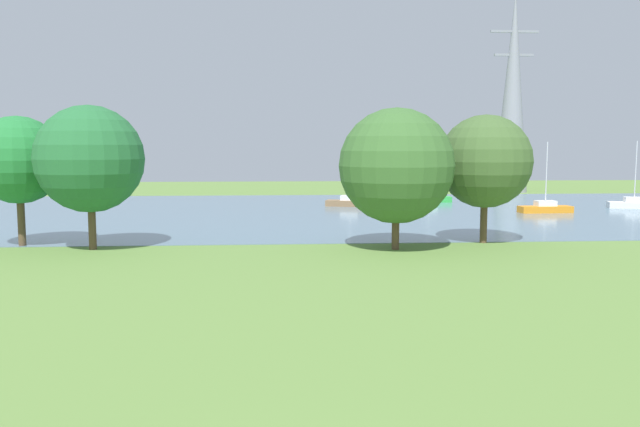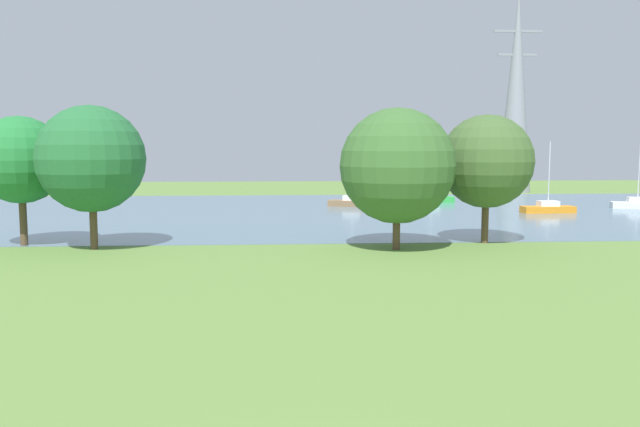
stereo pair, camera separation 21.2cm
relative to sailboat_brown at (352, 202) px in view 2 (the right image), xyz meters
The scene contains 11 objects.
ground_plane 33.45m from the sailboat_brown, 101.88° to the right, with size 160.00×160.00×0.00m, color olive.
water_surface 8.37m from the sailboat_brown, 145.48° to the right, with size 140.00×40.00×0.02m, color slate.
sailboat_brown is the anchor object (origin of this frame).
sailboat_green 10.10m from the sailboat_brown, 24.99° to the left, with size 4.82×1.56×5.92m.
sailboat_orange 18.69m from the sailboat_brown, 23.28° to the right, with size 4.86×1.72×6.47m.
sailboat_white 27.93m from the sailboat_brown, ahead, with size 5.03×2.74×6.57m.
tree_east_far 33.65m from the sailboat_brown, 133.61° to the right, with size 5.30×5.30×7.89m.
tree_mid_shore 32.01m from the sailboat_brown, 125.27° to the right, with size 6.26×6.26×8.45m.
tree_west_near 27.46m from the sailboat_brown, 90.96° to the right, with size 6.75×6.75×8.30m.
tree_west_far 25.88m from the sailboat_brown, 77.33° to the right, with size 5.82×5.82×8.03m.
electricity_pylon 32.98m from the sailboat_brown, 38.75° to the left, with size 6.40×4.40×26.23m.
Camera 2 is at (-0.36, -8.99, 6.03)m, focal length 35.65 mm.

